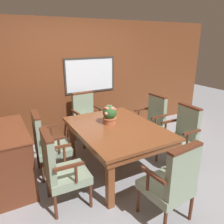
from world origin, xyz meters
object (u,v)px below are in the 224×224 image
(chair_right_near, at_px, (181,135))
(potted_plant, at_px, (110,114))
(chair_left_near, at_px, (60,168))
(chair_right_far, at_px, (151,120))
(chair_left_far, at_px, (47,143))
(dining_table, at_px, (117,132))
(chair_head_far, at_px, (86,116))
(chair_head_near, at_px, (172,182))
(sideboard_cabinet, at_px, (11,157))

(chair_right_near, bearing_deg, potted_plant, -116.01)
(chair_right_near, bearing_deg, chair_left_near, -87.76)
(chair_right_far, bearing_deg, chair_left_near, -70.09)
(chair_left_far, bearing_deg, chair_right_near, -108.45)
(dining_table, height_order, chair_left_far, chair_left_far)
(chair_head_far, bearing_deg, chair_head_near, -94.81)
(chair_left_far, height_order, potted_plant, potted_plant)
(chair_left_near, height_order, potted_plant, potted_plant)
(chair_head_far, distance_m, potted_plant, 1.10)
(chair_right_near, xyz_separation_m, chair_left_far, (-2.04, 0.79, 0.00))
(chair_right_far, height_order, chair_right_near, same)
(dining_table, xyz_separation_m, chair_left_far, (-1.01, 0.40, -0.12))
(chair_head_near, xyz_separation_m, chair_left_far, (-1.00, 1.66, 0.00))
(chair_right_near, relative_size, potted_plant, 3.38)
(chair_left_far, distance_m, potted_plant, 1.07)
(potted_plant, height_order, sideboard_cabinet, potted_plant)
(chair_head_near, xyz_separation_m, potted_plant, (-0.02, 1.44, 0.36))
(chair_left_near, relative_size, chair_left_far, 1.00)
(dining_table, distance_m, sideboard_cabinet, 1.61)
(chair_head_far, relative_size, potted_plant, 3.38)
(chair_left_near, xyz_separation_m, potted_plant, (1.01, 0.57, 0.36))
(chair_right_far, height_order, sideboard_cabinet, chair_right_far)
(chair_head_near, bearing_deg, chair_right_far, -126.75)
(dining_table, height_order, chair_right_far, chair_right_far)
(chair_left_far, bearing_deg, chair_head_far, -47.58)
(chair_right_near, distance_m, chair_left_near, 2.06)
(dining_table, distance_m, chair_head_near, 1.27)
(chair_left_near, distance_m, sideboard_cabinet, 0.94)
(dining_table, distance_m, chair_right_far, 1.12)
(chair_head_far, bearing_deg, chair_left_far, -145.23)
(chair_head_far, relative_size, chair_left_near, 1.00)
(chair_right_near, bearing_deg, chair_right_far, -178.15)
(chair_head_far, bearing_deg, chair_left_near, -127.19)
(chair_right_far, relative_size, potted_plant, 3.38)
(chair_right_far, distance_m, potted_plant, 1.14)
(potted_plant, bearing_deg, chair_head_far, 89.57)
(chair_left_near, xyz_separation_m, chair_left_far, (0.03, 0.79, 0.00))
(chair_head_far, distance_m, chair_left_far, 1.29)
(dining_table, relative_size, potted_plant, 5.49)
(chair_right_near, bearing_deg, chair_left_far, -108.89)
(chair_left_near, xyz_separation_m, sideboard_cabinet, (-0.51, 0.78, -0.11))
(chair_left_far, relative_size, potted_plant, 3.38)
(chair_head_near, distance_m, sideboard_cabinet, 2.26)
(potted_plant, bearing_deg, dining_table, -81.20)
(dining_table, relative_size, chair_right_near, 1.62)
(chair_right_far, relative_size, chair_left_near, 1.00)
(chair_head_far, height_order, sideboard_cabinet, chair_head_far)
(chair_right_far, bearing_deg, chair_left_far, -90.90)
(chair_left_far, bearing_deg, potted_plant, -99.93)
(chair_head_near, bearing_deg, chair_head_far, -94.47)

